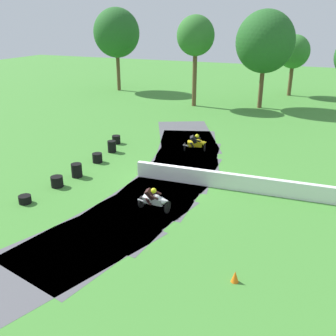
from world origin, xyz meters
TOP-DOWN VIEW (x-y plane):
  - ground_plane at (0.00, 0.00)m, footprint 120.00×120.00m
  - track_asphalt at (-0.82, -0.04)m, footprint 8.48×27.18m
  - safety_barrier at (5.58, 0.27)m, footprint 15.19×1.03m
  - motorcycle_lead_white at (0.70, -3.75)m, footprint 1.69×0.90m
  - motorcycle_chase_yellow at (-0.30, 5.30)m, footprint 1.74×1.19m
  - tire_stack_near at (-5.69, -5.48)m, footprint 0.63×0.63m
  - tire_stack_mid_a at (-5.46, -3.23)m, footprint 0.67×0.67m
  - tire_stack_mid_b at (-5.29, -1.62)m, footprint 0.62×0.62m
  - tire_stack_far at (-5.48, 0.88)m, footprint 0.63×0.63m
  - tire_stack_extra_a at (-5.64, 2.99)m, footprint 0.58×0.58m
  - tire_stack_extra_b at (-6.33, 4.79)m, footprint 0.61×0.61m
  - traffic_cone at (5.51, -7.46)m, footprint 0.28×0.28m
  - tree_far_left at (-17.12, 24.26)m, footprint 5.58×5.58m
  - tree_far_right at (1.31, 20.99)m, footprint 5.71×5.71m
  - tree_behind_barrier at (-5.26, 19.26)m, footprint 3.76×3.76m
  - tree_distant at (3.37, 29.08)m, footprint 3.62×3.62m

SIDE VIEW (x-z plane):
  - ground_plane at x=0.00m, z-range 0.00..0.00m
  - track_asphalt at x=-0.82m, z-range 0.00..0.01m
  - tire_stack_near at x=-5.69m, z-range 0.00..0.40m
  - traffic_cone at x=5.51m, z-range 0.00..0.44m
  - tire_stack_mid_a at x=-5.46m, z-range 0.00..0.60m
  - tire_stack_far at x=-5.48m, z-range 0.00..0.60m
  - tire_stack_extra_b at x=-6.33m, z-range 0.00..0.60m
  - tire_stack_mid_b at x=-5.29m, z-range 0.00..0.80m
  - tire_stack_extra_a at x=-5.64m, z-range 0.00..0.80m
  - safety_barrier at x=5.58m, z-range 0.00..0.90m
  - motorcycle_lead_white at x=0.70m, z-range -0.08..1.34m
  - motorcycle_chase_yellow at x=-0.30m, z-range -0.08..1.34m
  - tree_distant at x=3.37m, z-range 1.53..8.48m
  - tree_far_right at x=1.31m, z-range 1.74..11.24m
  - tree_far_left at x=-17.12m, z-range 1.99..11.88m
  - tree_behind_barrier at x=-5.26m, z-range 2.45..11.45m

